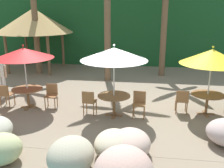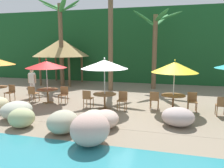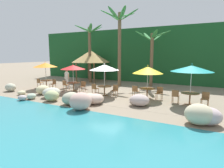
{
  "view_description": "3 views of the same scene",
  "coord_description": "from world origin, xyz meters",
  "px_view_note": "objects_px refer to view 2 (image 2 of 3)",
  "views": [
    {
      "loc": [
        0.9,
        -8.22,
        3.53
      ],
      "look_at": [
        -0.27,
        0.35,
        0.97
      ],
      "focal_mm": 40.77,
      "sensor_mm": 36.0,
      "label": 1
    },
    {
      "loc": [
        2.79,
        -9.96,
        2.94
      ],
      "look_at": [
        0.09,
        0.34,
        1.13
      ],
      "focal_mm": 35.14,
      "sensor_mm": 36.0,
      "label": 2
    },
    {
      "loc": [
        6.9,
        -12.28,
        3.08
      ],
      "look_at": [
        0.41,
        -0.01,
        0.91
      ],
      "focal_mm": 30.09,
      "sensor_mm": 36.0,
      "label": 3
    }
  ],
  "objects_px": {
    "umbrella_white": "(104,64)",
    "chair_yellow_inland": "(154,99)",
    "dining_table_yellow": "(173,98)",
    "chair_orange_seaward": "(11,91)",
    "umbrella_red": "(46,64)",
    "palapa_hut": "(61,48)",
    "chair_white_seaward": "(122,99)",
    "chair_white_inland": "(88,98)",
    "chair_red_seaward": "(64,94)",
    "palm_tree_nearest": "(61,30)",
    "waiter_in_white": "(32,81)",
    "chair_yellow_seaward": "(192,100)",
    "palm_tree_second": "(111,15)",
    "dining_table_white": "(105,96)",
    "umbrella_yellow": "(175,67)",
    "chair_red_inland": "(33,93)",
    "palm_tree_third": "(155,38)",
    "chair_teal_inland": "(222,105)",
    "dining_table_red": "(48,92)"
  },
  "relations": [
    {
      "from": "dining_table_white",
      "to": "umbrella_yellow",
      "type": "distance_m",
      "value": 3.5
    },
    {
      "from": "palm_tree_third",
      "to": "chair_white_inland",
      "type": "bearing_deg",
      "value": -115.27
    },
    {
      "from": "dining_table_red",
      "to": "chair_white_inland",
      "type": "relative_size",
      "value": 1.26
    },
    {
      "from": "chair_red_inland",
      "to": "palm_tree_second",
      "type": "relative_size",
      "value": 0.12
    },
    {
      "from": "chair_teal_inland",
      "to": "umbrella_yellow",
      "type": "bearing_deg",
      "value": 168.31
    },
    {
      "from": "palapa_hut",
      "to": "palm_tree_third",
      "type": "bearing_deg",
      "value": -2.93
    },
    {
      "from": "umbrella_red",
      "to": "palapa_hut",
      "type": "height_order",
      "value": "palapa_hut"
    },
    {
      "from": "palm_tree_nearest",
      "to": "palapa_hut",
      "type": "bearing_deg",
      "value": 118.02
    },
    {
      "from": "dining_table_yellow",
      "to": "chair_orange_seaward",
      "type": "bearing_deg",
      "value": -178.02
    },
    {
      "from": "umbrella_red",
      "to": "dining_table_white",
      "type": "relative_size",
      "value": 2.13
    },
    {
      "from": "chair_teal_inland",
      "to": "palapa_hut",
      "type": "xyz_separation_m",
      "value": [
        -10.57,
        6.06,
        2.35
      ]
    },
    {
      "from": "chair_white_seaward",
      "to": "palm_tree_nearest",
      "type": "xyz_separation_m",
      "value": [
        -5.85,
        5.34,
        3.67
      ]
    },
    {
      "from": "chair_orange_seaward",
      "to": "chair_red_seaward",
      "type": "bearing_deg",
      "value": 4.31
    },
    {
      "from": "chair_white_seaward",
      "to": "chair_yellow_seaward",
      "type": "xyz_separation_m",
      "value": [
        3.15,
        0.59,
        0.0
      ]
    },
    {
      "from": "chair_yellow_inland",
      "to": "palapa_hut",
      "type": "height_order",
      "value": "palapa_hut"
    },
    {
      "from": "chair_red_inland",
      "to": "dining_table_yellow",
      "type": "distance_m",
      "value": 7.25
    },
    {
      "from": "chair_white_seaward",
      "to": "chair_yellow_inland",
      "type": "distance_m",
      "value": 1.51
    },
    {
      "from": "dining_table_red",
      "to": "palm_tree_second",
      "type": "bearing_deg",
      "value": 60.82
    },
    {
      "from": "umbrella_yellow",
      "to": "chair_yellow_seaward",
      "type": "xyz_separation_m",
      "value": [
        0.85,
        0.1,
        -1.52
      ]
    },
    {
      "from": "chair_red_inland",
      "to": "umbrella_white",
      "type": "bearing_deg",
      "value": -3.68
    },
    {
      "from": "chair_white_inland",
      "to": "dining_table_yellow",
      "type": "xyz_separation_m",
      "value": [
        4.01,
        0.59,
        0.1
      ]
    },
    {
      "from": "umbrella_white",
      "to": "palm_tree_second",
      "type": "xyz_separation_m",
      "value": [
        -0.9,
        4.48,
        2.81
      ]
    },
    {
      "from": "palm_tree_nearest",
      "to": "waiter_in_white",
      "type": "height_order",
      "value": "palm_tree_nearest"
    },
    {
      "from": "dining_table_yellow",
      "to": "chair_teal_inland",
      "type": "distance_m",
      "value": 2.03
    },
    {
      "from": "chair_yellow_seaward",
      "to": "palm_tree_second",
      "type": "distance_m",
      "value": 7.65
    },
    {
      "from": "umbrella_yellow",
      "to": "dining_table_yellow",
      "type": "height_order",
      "value": "umbrella_yellow"
    },
    {
      "from": "chair_white_seaward",
      "to": "palm_tree_second",
      "type": "bearing_deg",
      "value": 111.69
    },
    {
      "from": "chair_orange_seaward",
      "to": "chair_red_inland",
      "type": "height_order",
      "value": "same"
    },
    {
      "from": "palm_tree_second",
      "to": "palapa_hut",
      "type": "relative_size",
      "value": 1.65
    },
    {
      "from": "umbrella_yellow",
      "to": "palapa_hut",
      "type": "relative_size",
      "value": 0.54
    },
    {
      "from": "chair_red_seaward",
      "to": "dining_table_white",
      "type": "height_order",
      "value": "chair_red_seaward"
    },
    {
      "from": "chair_red_seaward",
      "to": "waiter_in_white",
      "type": "bearing_deg",
      "value": 161.28
    },
    {
      "from": "chair_orange_seaward",
      "to": "palm_tree_second",
      "type": "height_order",
      "value": "palm_tree_second"
    },
    {
      "from": "dining_table_white",
      "to": "chair_yellow_inland",
      "type": "distance_m",
      "value": 2.36
    },
    {
      "from": "dining_table_red",
      "to": "palm_tree_second",
      "type": "height_order",
      "value": "palm_tree_second"
    },
    {
      "from": "chair_red_seaward",
      "to": "chair_yellow_seaward",
      "type": "xyz_separation_m",
      "value": [
        6.4,
        0.17,
        0.0
      ]
    },
    {
      "from": "chair_yellow_seaward",
      "to": "palm_tree_nearest",
      "type": "distance_m",
      "value": 10.82
    },
    {
      "from": "waiter_in_white",
      "to": "chair_orange_seaward",
      "type": "bearing_deg",
      "value": -122.27
    },
    {
      "from": "umbrella_red",
      "to": "chair_orange_seaward",
      "type": "bearing_deg",
      "value": -178.53
    },
    {
      "from": "umbrella_white",
      "to": "waiter_in_white",
      "type": "distance_m",
      "value": 5.13
    },
    {
      "from": "chair_white_seaward",
      "to": "chair_white_inland",
      "type": "height_order",
      "value": "same"
    },
    {
      "from": "umbrella_red",
      "to": "chair_white_inland",
      "type": "xyz_separation_m",
      "value": [
        2.38,
        -0.35,
        -1.53
      ]
    },
    {
      "from": "chair_yellow_seaward",
      "to": "waiter_in_white",
      "type": "xyz_separation_m",
      "value": [
        -8.82,
        0.66,
        0.47
      ]
    },
    {
      "from": "chair_red_inland",
      "to": "umbrella_yellow",
      "type": "xyz_separation_m",
      "value": [
        7.24,
        0.29,
        1.52
      ]
    },
    {
      "from": "umbrella_white",
      "to": "chair_yellow_inland",
      "type": "height_order",
      "value": "umbrella_white"
    },
    {
      "from": "umbrella_white",
      "to": "chair_yellow_inland",
      "type": "xyz_separation_m",
      "value": [
        2.3,
        0.49,
        -1.63
      ]
    },
    {
      "from": "palm_tree_nearest",
      "to": "waiter_in_white",
      "type": "xyz_separation_m",
      "value": [
        0.18,
        -4.09,
        -3.2
      ]
    },
    {
      "from": "chair_orange_seaward",
      "to": "chair_red_seaward",
      "type": "relative_size",
      "value": 1.0
    },
    {
      "from": "dining_table_white",
      "to": "palm_tree_second",
      "type": "height_order",
      "value": "palm_tree_second"
    },
    {
      "from": "dining_table_red",
      "to": "palm_tree_third",
      "type": "xyz_separation_m",
      "value": [
        5.15,
        5.52,
        2.92
      ]
    }
  ]
}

